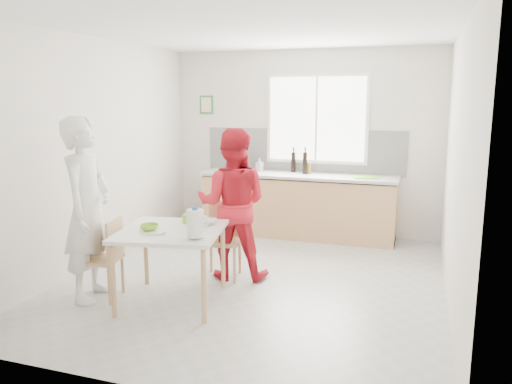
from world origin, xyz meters
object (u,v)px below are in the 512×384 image
(person_white, at_px, (87,209))
(wine_bottle_a, at_px, (305,163))
(dining_table, at_px, (171,237))
(bowl_green, at_px, (149,227))
(person_red, at_px, (233,204))
(chair_left, at_px, (105,255))
(wine_bottle_b, at_px, (293,162))
(milk_jug, at_px, (196,223))
(bowl_white, at_px, (207,222))
(chair_far, at_px, (223,235))

(person_white, height_order, wine_bottle_a, person_white)
(dining_table, bearing_deg, bowl_green, -155.42)
(person_red, height_order, wine_bottle_a, person_red)
(chair_left, height_order, wine_bottle_b, wine_bottle_b)
(dining_table, relative_size, wine_bottle_a, 3.52)
(dining_table, bearing_deg, wine_bottle_a, 76.47)
(dining_table, xyz_separation_m, milk_jug, (0.37, -0.22, 0.22))
(milk_jug, bearing_deg, wine_bottle_a, 73.64)
(person_red, xyz_separation_m, bowl_white, (-0.06, -0.57, -0.07))
(person_white, height_order, person_red, person_white)
(milk_jug, bearing_deg, bowl_white, 92.60)
(person_red, height_order, milk_jug, person_red)
(wine_bottle_a, relative_size, wine_bottle_b, 1.07)
(chair_far, bearing_deg, milk_jug, -91.35)
(bowl_white, relative_size, wine_bottle_b, 0.64)
(chair_far, xyz_separation_m, wine_bottle_a, (0.48, 1.96, 0.61))
(dining_table, distance_m, bowl_green, 0.23)
(dining_table, bearing_deg, chair_left, -169.46)
(bowl_green, distance_m, bowl_white, 0.58)
(milk_jug, bearing_deg, bowl_green, 156.24)
(wine_bottle_a, bearing_deg, dining_table, -103.53)
(chair_far, bearing_deg, wine_bottle_a, 65.56)
(bowl_green, relative_size, wine_bottle_b, 0.60)
(chair_far, height_order, milk_jug, milk_jug)
(wine_bottle_b, bearing_deg, person_white, -112.91)
(person_white, distance_m, wine_bottle_a, 3.35)
(chair_left, distance_m, milk_jug, 1.14)
(wine_bottle_a, bearing_deg, chair_far, -103.90)
(chair_far, relative_size, person_white, 0.47)
(dining_table, bearing_deg, chair_far, 77.30)
(dining_table, xyz_separation_m, wine_bottle_b, (0.48, 2.95, 0.40))
(wine_bottle_a, xyz_separation_m, wine_bottle_b, (-0.20, 0.12, -0.01))
(bowl_green, xyz_separation_m, bowl_white, (0.44, 0.39, -0.00))
(wine_bottle_b, bearing_deg, person_red, -94.61)
(chair_far, bearing_deg, bowl_green, -122.46)
(chair_far, relative_size, bowl_green, 4.78)
(dining_table, relative_size, chair_far, 1.31)
(person_white, distance_m, wine_bottle_b, 3.37)
(dining_table, height_order, chair_far, chair_far)
(person_red, height_order, wine_bottle_b, person_red)
(chair_left, height_order, bowl_green, chair_left)
(chair_left, distance_m, bowl_green, 0.59)
(milk_jug, bearing_deg, chair_far, 88.65)
(chair_far, xyz_separation_m, person_red, (0.12, 0.00, 0.37))
(chair_far, bearing_deg, person_white, -145.75)
(bowl_white, distance_m, wine_bottle_a, 2.58)
(dining_table, bearing_deg, person_red, 70.29)
(person_red, bearing_deg, chair_left, 34.64)
(dining_table, xyz_separation_m, bowl_green, (-0.19, -0.09, 0.10))
(chair_far, height_order, bowl_white, chair_far)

